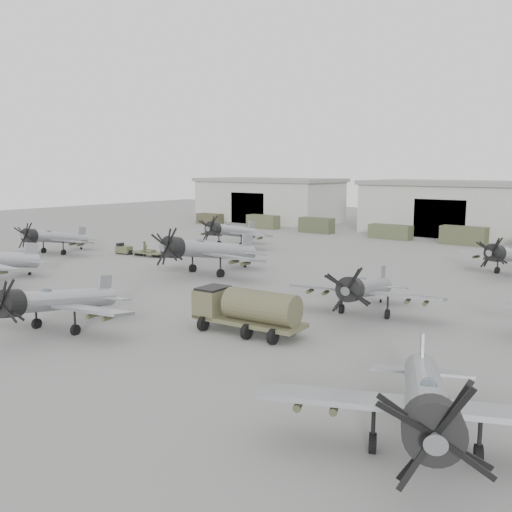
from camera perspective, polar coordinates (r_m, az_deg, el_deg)
The scene contains 17 objects.
ground at distance 45.71m, azimuth -7.64°, elevation -4.91°, with size 220.00×220.00×0.00m, color slate.
hangar_left at distance 116.38m, azimuth 1.27°, elevation 5.66°, with size 29.00×14.80×8.70m.
hangar_center at distance 98.31m, azimuth 19.29°, elevation 4.59°, with size 29.00×14.80×8.70m.
support_truck_0 at distance 110.83m, azimuth -4.64°, elevation 3.73°, with size 5.40×2.20×2.02m, color #383725.
support_truck_1 at distance 102.42m, azimuth 0.70°, elevation 3.45°, with size 6.11×2.20×2.40m, color #42462D.
support_truck_2 at distance 95.97m, azimuth 6.06°, elevation 3.07°, with size 5.91×2.20×2.52m, color #393F29.
support_truck_3 at distance 89.61m, azimuth 13.30°, elevation 2.37°, with size 6.56×2.20×2.18m, color #3F452D.
support_truck_4 at distance 85.52m, azimuth 20.05°, elevation 1.93°, with size 6.33×2.20×2.63m, color #3E402A.
aircraft_near_1 at distance 39.93m, azimuth -19.66°, elevation -4.29°, with size 11.52×10.37×4.58m.
aircraft_near_2 at distance 22.49m, azimuth 16.73°, elevation -13.73°, with size 12.35×11.19×5.05m.
aircraft_mid_0 at distance 76.14m, azimuth -19.73°, elevation 1.75°, with size 11.61×10.45×4.61m.
aircraft_mid_1 at distance 57.87m, azimuth -5.14°, elevation 0.58°, with size 13.93×12.53×5.56m.
aircraft_mid_2 at distance 42.31m, azimuth 10.77°, elevation -3.21°, with size 11.50×10.35×4.57m.
aircraft_far_0 at distance 77.94m, azimuth -2.69°, elevation 2.52°, with size 12.41×11.17×4.94m.
fuel_tanker at distance 37.56m, azimuth -0.87°, elevation -5.19°, with size 7.84×4.00×2.95m.
tug_trailer at distance 72.75m, azimuth -12.17°, elevation 0.51°, with size 7.10×2.37×1.41m.
ground_crew at distance 70.92m, azimuth -11.05°, elevation 0.70°, with size 0.71×0.46×1.94m, color #393925.
Camera 1 is at (32.04, -30.76, 10.78)m, focal length 40.00 mm.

